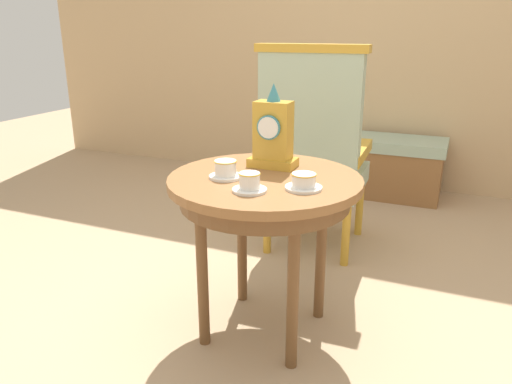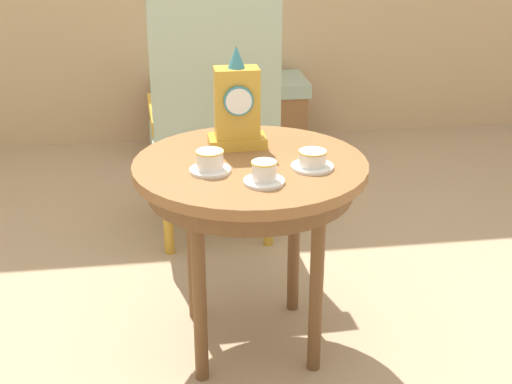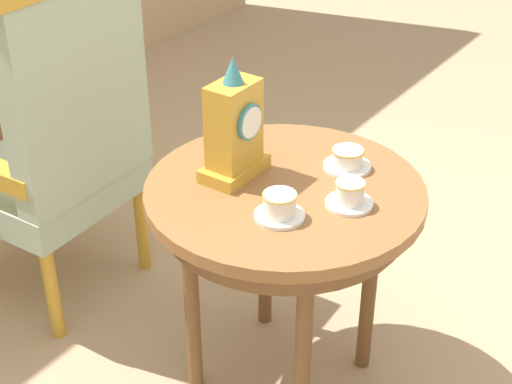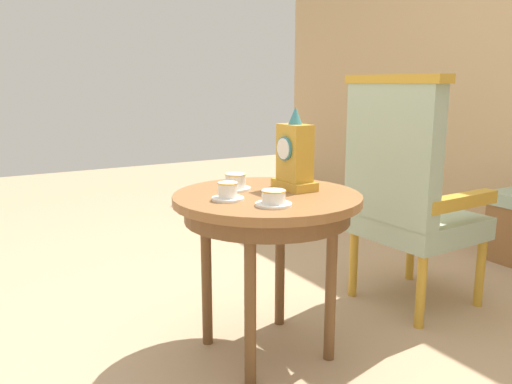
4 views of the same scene
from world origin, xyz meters
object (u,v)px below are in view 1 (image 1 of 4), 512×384
Objects in this scene: side_table at (265,196)px; mantel_clock at (273,134)px; armchair at (314,149)px; teacup_right at (250,183)px; window_bench at (381,166)px; teacup_left at (226,170)px; teacup_center at (304,182)px.

mantel_clock is (-0.02, 0.14, 0.21)m from side_table.
teacup_right is at bearing -86.30° from armchair.
armchair reaches higher than mantel_clock.
mantel_clock is at bearing -95.15° from window_bench.
mantel_clock reaches higher than teacup_left.
side_table is 0.26m from mantel_clock.
side_table is at bearing 28.01° from teacup_left.
teacup_left is 0.90m from armchair.
teacup_center is (0.17, 0.10, -0.00)m from teacup_right.
teacup_left is at bearing 177.21° from teacup_center.
teacup_left and teacup_right have the same top height.
teacup_center is 0.14× the size of window_bench.
mantel_clock is (-0.04, 0.33, 0.11)m from teacup_right.
armchair is 1.25× the size of window_bench.
side_table is at bearing 154.68° from teacup_center.
teacup_left is (-0.13, -0.07, 0.11)m from side_table.
teacup_left is 0.11× the size of armchair.
armchair reaches higher than window_bench.
window_bench is (0.27, 2.06, -0.48)m from teacup_left.
armchair is (-0.02, 0.68, -0.22)m from mantel_clock.
mantel_clock is at bearing 63.28° from teacup_left.
armchair reaches higher than side_table.
mantel_clock is at bearing 99.50° from side_table.
window_bench is at bearing 84.85° from mantel_clock.
mantel_clock is 0.71m from armchair.
teacup_right is at bearing -83.02° from mantel_clock.
teacup_center is at bearing -25.32° from side_table.
teacup_right is 0.11× the size of armchair.
mantel_clock is at bearing 131.73° from teacup_center.
teacup_center is 0.33m from mantel_clock.
teacup_right is 0.13× the size of window_bench.
armchair is 1.24m from window_bench.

